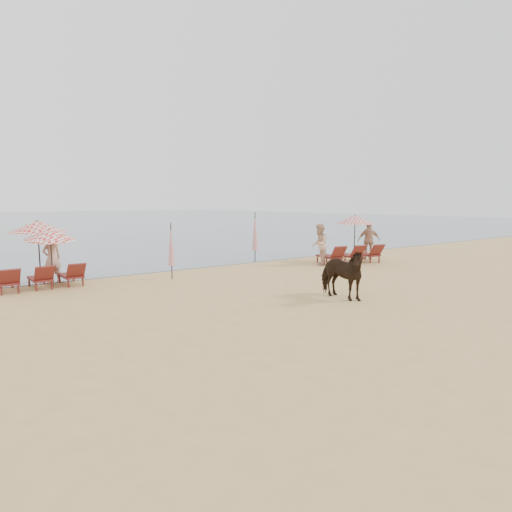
{
  "coord_description": "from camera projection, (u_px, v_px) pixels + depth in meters",
  "views": [
    {
      "loc": [
        -8.73,
        -6.86,
        2.94
      ],
      "look_at": [
        0.0,
        5.0,
        1.1
      ],
      "focal_mm": 30.0,
      "sensor_mm": 36.0,
      "label": 1
    }
  ],
  "objects": [
    {
      "name": "beachgoer_right_a",
      "position": [
        319.0,
        244.0,
        20.17
      ],
      "size": [
        1.21,
        1.18,
        1.96
      ],
      "primitive_type": "imported",
      "rotation": [
        0.0,
        0.0,
        3.82
      ],
      "color": "#D5A385",
      "rests_on": "ground"
    },
    {
      "name": "ground",
      "position": [
        371.0,
        318.0,
        10.98
      ],
      "size": [
        120.0,
        120.0,
        0.0
      ],
      "primitive_type": "plane",
      "color": "tan",
      "rests_on": "ground"
    },
    {
      "name": "lounger_cluster_left",
      "position": [
        41.0,
        277.0,
        14.63
      ],
      "size": [
        2.68,
        1.65,
        0.58
      ],
      "rotation": [
        0.0,
        0.0,
        0.04
      ],
      "color": "maroon",
      "rests_on": "ground"
    },
    {
      "name": "beachgoer_left",
      "position": [
        52.0,
        258.0,
        15.59
      ],
      "size": [
        0.76,
        0.59,
        1.84
      ],
      "primitive_type": "imported",
      "rotation": [
        0.0,
        0.0,
        3.38
      ],
      "color": "tan",
      "rests_on": "ground"
    },
    {
      "name": "beachgoer_right_b",
      "position": [
        369.0,
        240.0,
        22.28
      ],
      "size": [
        1.21,
        1.09,
        1.97
      ],
      "primitive_type": "imported",
      "rotation": [
        0.0,
        0.0,
        2.49
      ],
      "color": "tan",
      "rests_on": "ground"
    },
    {
      "name": "umbrella_open_left_b",
      "position": [
        50.0,
        234.0,
        14.83
      ],
      "size": [
        1.68,
        1.71,
        2.15
      ],
      "rotation": [
        0.0,
        0.0,
        -0.27
      ],
      "color": "black",
      "rests_on": "ground"
    },
    {
      "name": "umbrella_open_right",
      "position": [
        355.0,
        220.0,
        21.25
      ],
      "size": [
        1.91,
        1.91,
        2.33
      ],
      "rotation": [
        0.0,
        0.0,
        -0.0
      ],
      "color": "black",
      "rests_on": "ground"
    },
    {
      "name": "sea",
      "position": [
        3.0,
        220.0,
        74.91
      ],
      "size": [
        160.0,
        140.0,
        0.06
      ],
      "primitive_type": "cube",
      "color": "#51606B",
      "rests_on": "ground"
    },
    {
      "name": "lounger_cluster_right",
      "position": [
        351.0,
        254.0,
        20.85
      ],
      "size": [
        3.19,
        2.28,
        0.64
      ],
      "rotation": [
        0.0,
        0.0,
        -0.21
      ],
      "color": "maroon",
      "rests_on": "ground"
    },
    {
      "name": "umbrella_closed_right",
      "position": [
        255.0,
        232.0,
        21.11
      ],
      "size": [
        0.3,
        0.3,
        2.48
      ],
      "rotation": [
        0.0,
        0.0,
        0.28
      ],
      "color": "black",
      "rests_on": "ground"
    },
    {
      "name": "umbrella_open_left_a",
      "position": [
        38.0,
        227.0,
        15.52
      ],
      "size": [
        2.03,
        2.03,
        2.31
      ],
      "rotation": [
        0.0,
        0.0,
        0.07
      ],
      "color": "black",
      "rests_on": "ground"
    },
    {
      "name": "umbrella_closed_left",
      "position": [
        171.0,
        245.0,
        16.44
      ],
      "size": [
        0.26,
        0.26,
        2.17
      ],
      "rotation": [
        0.0,
        0.0,
        0.13
      ],
      "color": "black",
      "rests_on": "ground"
    },
    {
      "name": "cow",
      "position": [
        340.0,
        274.0,
        13.06
      ],
      "size": [
        0.9,
        1.87,
        1.56
      ],
      "primitive_type": "imported",
      "rotation": [
        0.0,
        0.0,
        0.03
      ],
      "color": "black",
      "rests_on": "ground"
    }
  ]
}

